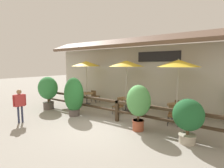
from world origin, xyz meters
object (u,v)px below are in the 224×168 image
patio_umbrella_far (178,63)px  chair_far_wallside (180,107)px  dining_table_near (87,95)px  pedestrian (20,102)px  chair_middle_wallside (133,101)px  potted_plant_broad_leaf (48,90)px  dining_table_middle (126,101)px  dining_table_far (177,108)px  patio_umbrella_middle (126,64)px  chair_near_wallside (95,96)px  patio_umbrella_near (86,64)px  chair_far_streetside (173,114)px  chair_middle_streetside (119,105)px  potted_plant_entrance_palm (138,103)px  potted_plant_small_flowering (188,117)px  potted_plant_corner_fern (74,96)px  chair_near_streetside (78,99)px

patio_umbrella_far → chair_far_wallside: size_ratio=3.39×
dining_table_near → pedestrian: (0.18, -4.37, 0.36)m
chair_middle_wallside → potted_plant_broad_leaf: size_ratio=0.45×
dining_table_middle → dining_table_far: (2.72, -0.00, 0.00)m
chair_far_wallside → patio_umbrella_middle: bearing=16.8°
chair_near_wallside → dining_table_middle: chair_near_wallside is taller
patio_umbrella_near → pedestrian: size_ratio=1.90×
patio_umbrella_far → chair_far_streetside: patio_umbrella_far is taller
patio_umbrella_middle → chair_far_streetside: (2.77, -0.70, -2.15)m
chair_far_streetside → chair_middle_streetside: bearing=167.0°
dining_table_near → potted_plant_broad_leaf: size_ratio=0.47×
patio_umbrella_near → patio_umbrella_middle: size_ratio=1.00×
dining_table_near → dining_table_middle: 2.96m
patio_umbrella_far → dining_table_far: bearing=90.0°
chair_middle_streetside → chair_far_streetside: 2.78m
potted_plant_entrance_palm → chair_near_wallside: bearing=149.0°
patio_umbrella_near → chair_middle_wallside: size_ratio=3.39×
dining_table_near → chair_middle_streetside: (2.94, -0.70, -0.13)m
potted_plant_small_flowering → potted_plant_broad_leaf: (-7.59, 0.02, 0.25)m
chair_near_wallside → chair_far_wallside: 5.57m
potted_plant_broad_leaf → pedestrian: size_ratio=1.26×
chair_middle_streetside → dining_table_near: bearing=174.4°
dining_table_near → pedestrian: bearing=-87.7°
dining_table_middle → chair_middle_streetside: size_ratio=1.05×
dining_table_middle → chair_middle_streetside: chair_middle_streetside is taller
chair_near_wallside → pedestrian: 5.11m
dining_table_far → chair_far_streetside: 0.71m
dining_table_near → potted_plant_corner_fern: (1.27, -2.23, 0.42)m
chair_near_wallside → chair_far_wallside: (5.57, -0.01, 0.00)m
dining_table_middle → patio_umbrella_far: 3.38m
chair_middle_wallside → pedestrian: 5.84m
potted_plant_broad_leaf → dining_table_middle: bearing=29.2°
dining_table_middle → pedestrian: bearing=-122.4°
dining_table_near → dining_table_middle: size_ratio=1.00×
potted_plant_small_flowering → chair_middle_wallside: bearing=141.2°
patio_umbrella_near → chair_middle_wallside: bearing=13.2°
patio_umbrella_middle → potted_plant_broad_leaf: (-3.91, -2.18, -1.48)m
patio_umbrella_far → potted_plant_entrance_palm: 2.75m
patio_umbrella_far → dining_table_near: bearing=-180.0°
chair_middle_streetside → potted_plant_broad_leaf: 4.22m
chair_near_streetside → chair_middle_streetside: same height
chair_near_wallside → chair_middle_streetside: same height
potted_plant_broad_leaf → dining_table_far: bearing=18.2°
potted_plant_small_flowering → chair_far_wallside: bearing=109.1°
patio_umbrella_middle → patio_umbrella_far: (2.72, -0.00, 0.00)m
chair_middle_wallside → potted_plant_corner_fern: 3.46m
potted_plant_entrance_palm → chair_near_streetside: bearing=163.7°
patio_umbrella_far → chair_near_streetside: bearing=-172.9°
chair_near_wallside → chair_middle_streetside: bearing=153.1°
dining_table_middle → potted_plant_small_flowering: bearing=-31.0°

